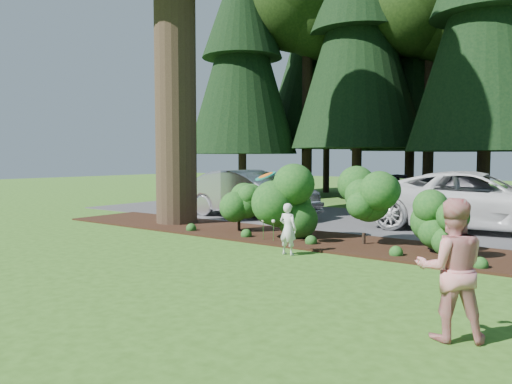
{
  "coord_description": "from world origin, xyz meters",
  "views": [
    {
      "loc": [
        6.44,
        -7.23,
        2.04
      ],
      "look_at": [
        0.1,
        1.18,
        1.3
      ],
      "focal_mm": 35.0,
      "sensor_mm": 36.0,
      "label": 1
    }
  ],
  "objects_px": {
    "car_white_suv": "(477,201)",
    "adult": "(451,269)",
    "car_silver_wagon": "(250,194)",
    "car_dark_suv": "(462,197)",
    "child": "(288,229)",
    "frisbee": "(266,176)"
  },
  "relations": [
    {
      "from": "car_silver_wagon",
      "to": "child",
      "type": "xyz_separation_m",
      "value": [
        4.55,
        -4.59,
        -0.27
      ]
    },
    {
      "from": "car_dark_suv",
      "to": "child",
      "type": "relative_size",
      "value": 4.55
    },
    {
      "from": "adult",
      "to": "frisbee",
      "type": "height_order",
      "value": "frisbee"
    },
    {
      "from": "car_white_suv",
      "to": "adult",
      "type": "height_order",
      "value": "car_white_suv"
    },
    {
      "from": "car_dark_suv",
      "to": "child",
      "type": "distance_m",
      "value": 8.51
    },
    {
      "from": "child",
      "to": "frisbee",
      "type": "relative_size",
      "value": 2.11
    },
    {
      "from": "adult",
      "to": "car_dark_suv",
      "type": "bearing_deg",
      "value": -104.2
    },
    {
      "from": "car_white_suv",
      "to": "frisbee",
      "type": "distance_m",
      "value": 6.44
    },
    {
      "from": "adult",
      "to": "car_white_suv",
      "type": "bearing_deg",
      "value": -106.76
    },
    {
      "from": "adult",
      "to": "car_silver_wagon",
      "type": "bearing_deg",
      "value": -69.32
    },
    {
      "from": "car_dark_suv",
      "to": "frisbee",
      "type": "bearing_deg",
      "value": 165.5
    },
    {
      "from": "car_white_suv",
      "to": "adult",
      "type": "relative_size",
      "value": 3.67
    },
    {
      "from": "car_dark_suv",
      "to": "frisbee",
      "type": "xyz_separation_m",
      "value": [
        -2.07,
        -8.1,
        0.88
      ]
    },
    {
      "from": "child",
      "to": "adult",
      "type": "distance_m",
      "value": 5.06
    },
    {
      "from": "car_silver_wagon",
      "to": "child",
      "type": "distance_m",
      "value": 6.47
    },
    {
      "from": "adult",
      "to": "child",
      "type": "bearing_deg",
      "value": -63.94
    },
    {
      "from": "car_white_suv",
      "to": "adult",
      "type": "xyz_separation_m",
      "value": [
        1.8,
        -8.85,
        -0.05
      ]
    },
    {
      "from": "car_white_suv",
      "to": "car_dark_suv",
      "type": "distance_m",
      "value": 2.72
    },
    {
      "from": "frisbee",
      "to": "car_dark_suv",
      "type": "bearing_deg",
      "value": 75.68
    },
    {
      "from": "car_white_suv",
      "to": "car_dark_suv",
      "type": "xyz_separation_m",
      "value": [
        -1.05,
        2.51,
        -0.09
      ]
    },
    {
      "from": "car_silver_wagon",
      "to": "adult",
      "type": "bearing_deg",
      "value": -131.17
    },
    {
      "from": "car_silver_wagon",
      "to": "frisbee",
      "type": "height_order",
      "value": "frisbee"
    }
  ]
}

